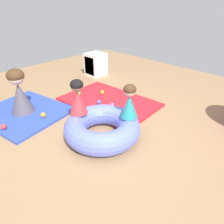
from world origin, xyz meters
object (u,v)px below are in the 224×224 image
Objects in this scene: inflatable_cushion at (102,128)px; play_ball_blue at (99,102)px; storage_cube at (95,64)px; adult_seated at (19,92)px; play_ball_teal at (114,109)px; play_ball_red at (4,127)px; play_ball_yellow at (102,92)px; child_in_teal at (129,101)px; child_in_red at (78,97)px; play_ball_orange at (43,115)px; play_ball_green at (79,94)px; play_ball_pink at (112,104)px.

inflatable_cushion is 14.36× the size of play_ball_blue.
storage_cube is (-2.14, 1.72, 0.12)m from inflatable_cushion.
adult_seated is 1.64m from play_ball_teal.
adult_seated is 8.02× the size of play_ball_teal.
play_ball_yellow is at bearing 86.96° from play_ball_red.
play_ball_red is (-1.40, -1.27, -0.47)m from child_in_teal.
play_ball_blue is (-0.40, -0.01, -0.01)m from play_ball_teal.
child_in_red is 1.40m from play_ball_yellow.
play_ball_teal is 2.09m from storage_cube.
storage_cube is at bearing -150.64° from adult_seated.
play_ball_red is 0.15× the size of storage_cube.
inflatable_cushion is 1.45m from play_ball_yellow.
storage_cube is at bearing -178.18° from child_in_red.
child_in_teal is (0.23, 0.31, 0.40)m from inflatable_cushion.
storage_cube reaches higher than play_ball_orange.
play_ball_green is (-0.18, 1.56, -0.01)m from play_ball_red.
child_in_red reaches higher than inflatable_cushion.
play_ball_green is at bearing -168.06° from child_in_red.
child_in_red is at bearing 46.25° from play_ball_red.
play_ball_green is (-0.98, -0.04, -0.01)m from play_ball_teal.
play_ball_red is (-0.80, -1.60, -0.01)m from play_ball_teal.
adult_seated is at bearing -134.96° from play_ball_teal.
inflatable_cushion is at bearing -23.72° from play_ball_green.
play_ball_orange reaches higher than play_ball_pink.
play_ball_yellow is (-1.06, 0.98, -0.08)m from inflatable_cushion.
play_ball_orange reaches higher than play_ball_red.
child_in_teal reaches higher than storage_cube.
child_in_red is 1.02m from play_ball_pink.
child_in_teal reaches higher than play_ball_pink.
inflatable_cushion is 14.02× the size of play_ball_yellow.
inflatable_cushion is 1.52m from play_ball_red.
play_ball_blue is (0.73, 1.12, -0.34)m from adult_seated.
child_in_red is at bearing 177.88° from child_in_teal.
play_ball_red is at bearing -140.38° from inflatable_cushion.
child_in_red reaches higher than adult_seated.
play_ball_yellow is (0.44, 1.49, -0.34)m from adult_seated.
play_ball_green is 0.48m from play_ball_yellow.
adult_seated is 8.95× the size of play_ball_orange.
child_in_red reaches higher than play_ball_orange.
play_ball_pink is at bearing 112.01° from child_in_teal.
play_ball_teal is (-0.60, 0.32, -0.47)m from child_in_teal.
play_ball_blue is at bearing -150.45° from play_ball_pink.
child_in_teal is at bearing 53.29° from inflatable_cushion.
play_ball_orange is (-1.30, -0.67, -0.47)m from child_in_teal.
adult_seated reaches higher than inflatable_cushion.
play_ball_teal is 0.78m from play_ball_yellow.
play_ball_yellow is at bearing 176.93° from adult_seated.
play_ball_green is at bearing 106.59° from play_ball_orange.
play_ball_teal is at bearing -33.73° from play_ball_pink.
play_ball_yellow is at bearing 155.71° from play_ball_pink.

